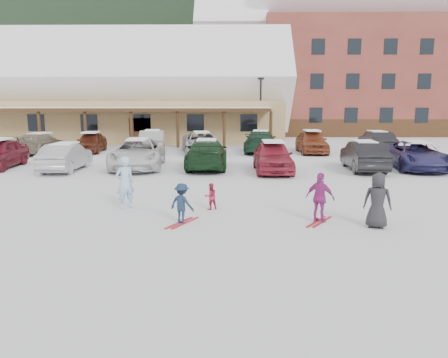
{
  "coord_description": "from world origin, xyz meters",
  "views": [
    {
      "loc": [
        0.52,
        -13.09,
        3.49
      ],
      "look_at": [
        0.3,
        1.0,
        1.0
      ],
      "focal_mm": 35.0,
      "sensor_mm": 36.0,
      "label": 1
    }
  ],
  "objects_px": {
    "parked_car_5": "(364,156)",
    "toddler_red": "(211,196)",
    "parked_car_4": "(273,157)",
    "parked_car_6": "(416,155)",
    "parked_car_2": "(138,154)",
    "parked_car_11": "(260,142)",
    "adult_skier": "(125,183)",
    "bystander_dark": "(378,200)",
    "child_navy": "(182,204)",
    "parked_car_3": "(207,154)",
    "day_lodge": "(129,97)",
    "parked_car_9": "(153,141)",
    "parked_car_12": "(312,142)",
    "parked_car_13": "(377,142)",
    "lamp_post": "(260,106)",
    "alpine_hotel": "(353,56)",
    "parked_car_1": "(66,157)",
    "parked_car_7": "(40,143)",
    "parked_car_8": "(91,142)",
    "child_magenta": "(320,198)",
    "parked_car_10": "(202,143)"
  },
  "relations": [
    {
      "from": "parked_car_3",
      "to": "parked_car_8",
      "type": "distance_m",
      "value": 11.37
    },
    {
      "from": "parked_car_4",
      "to": "parked_car_6",
      "type": "xyz_separation_m",
      "value": [
        7.64,
        1.07,
        -0.06
      ]
    },
    {
      "from": "parked_car_9",
      "to": "child_navy",
      "type": "bearing_deg",
      "value": 95.08
    },
    {
      "from": "parked_car_5",
      "to": "parked_car_13",
      "type": "bearing_deg",
      "value": -109.06
    },
    {
      "from": "parked_car_2",
      "to": "parked_car_8",
      "type": "distance_m",
      "value": 8.92
    },
    {
      "from": "adult_skier",
      "to": "parked_car_12",
      "type": "relative_size",
      "value": 0.38
    },
    {
      "from": "lamp_post",
      "to": "parked_car_4",
      "type": "relative_size",
      "value": 1.21
    },
    {
      "from": "alpine_hotel",
      "to": "bystander_dark",
      "type": "bearing_deg",
      "value": -103.85
    },
    {
      "from": "child_magenta",
      "to": "parked_car_10",
      "type": "relative_size",
      "value": 0.28
    },
    {
      "from": "lamp_post",
      "to": "parked_car_4",
      "type": "distance_m",
      "value": 14.75
    },
    {
      "from": "adult_skier",
      "to": "parked_car_4",
      "type": "bearing_deg",
      "value": -165.13
    },
    {
      "from": "lamp_post",
      "to": "parked_car_3",
      "type": "xyz_separation_m",
      "value": [
        -3.71,
        -13.41,
        -2.41
      ]
    },
    {
      "from": "parked_car_6",
      "to": "parked_car_13",
      "type": "relative_size",
      "value": 1.16
    },
    {
      "from": "bystander_dark",
      "to": "toddler_red",
      "type": "bearing_deg",
      "value": -2.64
    },
    {
      "from": "child_navy",
      "to": "parked_car_8",
      "type": "height_order",
      "value": "parked_car_8"
    },
    {
      "from": "parked_car_2",
      "to": "parked_car_11",
      "type": "height_order",
      "value": "parked_car_2"
    },
    {
      "from": "lamp_post",
      "to": "parked_car_13",
      "type": "xyz_separation_m",
      "value": [
        7.82,
        -5.63,
        -2.43
      ]
    },
    {
      "from": "day_lodge",
      "to": "parked_car_3",
      "type": "distance_m",
      "value": 20.07
    },
    {
      "from": "lamp_post",
      "to": "toddler_red",
      "type": "relative_size",
      "value": 6.33
    },
    {
      "from": "parked_car_11",
      "to": "parked_car_7",
      "type": "bearing_deg",
      "value": 10.1
    },
    {
      "from": "parked_car_9",
      "to": "parked_car_11",
      "type": "distance_m",
      "value": 7.6
    },
    {
      "from": "bystander_dark",
      "to": "parked_car_10",
      "type": "xyz_separation_m",
      "value": [
        -6.11,
        17.96,
        -0.05
      ]
    },
    {
      "from": "day_lodge",
      "to": "bystander_dark",
      "type": "xyz_separation_m",
      "value": [
        13.62,
        -29.11,
        -3.16
      ]
    },
    {
      "from": "parked_car_9",
      "to": "bystander_dark",
      "type": "bearing_deg",
      "value": 109.7
    },
    {
      "from": "child_navy",
      "to": "bystander_dark",
      "type": "bearing_deg",
      "value": -156.67
    },
    {
      "from": "toddler_red",
      "to": "parked_car_7",
      "type": "height_order",
      "value": "parked_car_7"
    },
    {
      "from": "parked_car_4",
      "to": "parked_car_11",
      "type": "bearing_deg",
      "value": 89.96
    },
    {
      "from": "parked_car_1",
      "to": "parked_car_5",
      "type": "xyz_separation_m",
      "value": [
        15.36,
        0.37,
        0.05
      ]
    },
    {
      "from": "bystander_dark",
      "to": "parked_car_12",
      "type": "bearing_deg",
      "value": -73.98
    },
    {
      "from": "parked_car_2",
      "to": "child_navy",
      "type": "bearing_deg",
      "value": -76.62
    },
    {
      "from": "adult_skier",
      "to": "parked_car_3",
      "type": "height_order",
      "value": "adult_skier"
    },
    {
      "from": "child_navy",
      "to": "parked_car_11",
      "type": "distance_m",
      "value": 18.65
    },
    {
      "from": "parked_car_5",
      "to": "parked_car_9",
      "type": "height_order",
      "value": "parked_car_9"
    },
    {
      "from": "adult_skier",
      "to": "bystander_dark",
      "type": "relative_size",
      "value": 1.11
    },
    {
      "from": "parked_car_1",
      "to": "parked_car_4",
      "type": "bearing_deg",
      "value": 178.16
    },
    {
      "from": "parked_car_3",
      "to": "parked_car_4",
      "type": "xyz_separation_m",
      "value": [
        3.39,
        -1.14,
        0.02
      ]
    },
    {
      "from": "alpine_hotel",
      "to": "adult_skier",
      "type": "bearing_deg",
      "value": -114.98
    },
    {
      "from": "lamp_post",
      "to": "child_navy",
      "type": "distance_m",
      "value": 24.59
    },
    {
      "from": "toddler_red",
      "to": "parked_car_8",
      "type": "height_order",
      "value": "parked_car_8"
    },
    {
      "from": "lamp_post",
      "to": "toddler_red",
      "type": "height_order",
      "value": "lamp_post"
    },
    {
      "from": "day_lodge",
      "to": "parked_car_9",
      "type": "relative_size",
      "value": 6.21
    },
    {
      "from": "child_navy",
      "to": "parked_car_3",
      "type": "bearing_deg",
      "value": -63.76
    },
    {
      "from": "parked_car_8",
      "to": "parked_car_1",
      "type": "bearing_deg",
      "value": -85.5
    },
    {
      "from": "adult_skier",
      "to": "parked_car_4",
      "type": "height_order",
      "value": "adult_skier"
    },
    {
      "from": "child_magenta",
      "to": "parked_car_9",
      "type": "bearing_deg",
      "value": -33.24
    },
    {
      "from": "parked_car_5",
      "to": "toddler_red",
      "type": "bearing_deg",
      "value": 51.49
    },
    {
      "from": "parked_car_5",
      "to": "parked_car_12",
      "type": "bearing_deg",
      "value": -77.72
    },
    {
      "from": "parked_car_12",
      "to": "parked_car_13",
      "type": "height_order",
      "value": "parked_car_12"
    },
    {
      "from": "bystander_dark",
      "to": "parked_car_7",
      "type": "distance_m",
      "value": 24.64
    },
    {
      "from": "parked_car_4",
      "to": "parked_car_8",
      "type": "relative_size",
      "value": 1.11
    }
  ]
}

